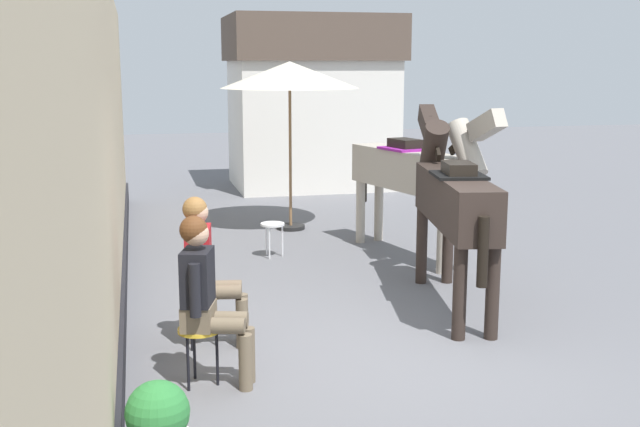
{
  "coord_description": "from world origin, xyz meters",
  "views": [
    {
      "loc": [
        -2.2,
        -6.45,
        2.55
      ],
      "look_at": [
        -0.4,
        1.2,
        1.05
      ],
      "focal_mm": 44.22,
      "sensor_mm": 36.0,
      "label": 1
    }
  ],
  "objects_px": {
    "saddled_horse_far": "(414,171)",
    "saddled_horse_near": "(453,198)",
    "spare_stool_white": "(273,228)",
    "seated_visitor_near": "(206,292)",
    "cafe_parasol": "(290,76)",
    "seated_visitor_far": "(206,264)"
  },
  "relations": [
    {
      "from": "saddled_horse_near",
      "to": "spare_stool_white",
      "type": "height_order",
      "value": "saddled_horse_near"
    },
    {
      "from": "saddled_horse_near",
      "to": "cafe_parasol",
      "type": "distance_m",
      "value": 4.49
    },
    {
      "from": "seated_visitor_near",
      "to": "cafe_parasol",
      "type": "distance_m",
      "value": 6.3
    },
    {
      "from": "saddled_horse_near",
      "to": "spare_stool_white",
      "type": "distance_m",
      "value": 3.02
    },
    {
      "from": "cafe_parasol",
      "to": "saddled_horse_far",
      "type": "bearing_deg",
      "value": -60.39
    },
    {
      "from": "seated_visitor_near",
      "to": "saddled_horse_far",
      "type": "bearing_deg",
      "value": 50.1
    },
    {
      "from": "seated_visitor_far",
      "to": "seated_visitor_near",
      "type": "bearing_deg",
      "value": -95.08
    },
    {
      "from": "saddled_horse_near",
      "to": "seated_visitor_near",
      "type": "bearing_deg",
      "value": -149.84
    },
    {
      "from": "saddled_horse_far",
      "to": "saddled_horse_near",
      "type": "bearing_deg",
      "value": -98.9
    },
    {
      "from": "spare_stool_white",
      "to": "saddled_horse_far",
      "type": "bearing_deg",
      "value": -13.94
    },
    {
      "from": "seated_visitor_far",
      "to": "cafe_parasol",
      "type": "xyz_separation_m",
      "value": [
        1.74,
        4.91,
        1.59
      ]
    },
    {
      "from": "seated_visitor_near",
      "to": "saddled_horse_near",
      "type": "bearing_deg",
      "value": 30.16
    },
    {
      "from": "seated_visitor_near",
      "to": "saddled_horse_near",
      "type": "height_order",
      "value": "saddled_horse_near"
    },
    {
      "from": "seated_visitor_far",
      "to": "saddled_horse_near",
      "type": "distance_m",
      "value": 2.76
    },
    {
      "from": "seated_visitor_far",
      "to": "cafe_parasol",
      "type": "height_order",
      "value": "cafe_parasol"
    },
    {
      "from": "seated_visitor_near",
      "to": "saddled_horse_near",
      "type": "distance_m",
      "value": 3.18
    },
    {
      "from": "saddled_horse_near",
      "to": "cafe_parasol",
      "type": "bearing_deg",
      "value": 102.09
    },
    {
      "from": "spare_stool_white",
      "to": "seated_visitor_near",
      "type": "bearing_deg",
      "value": -106.82
    },
    {
      "from": "seated_visitor_near",
      "to": "seated_visitor_far",
      "type": "xyz_separation_m",
      "value": [
        0.08,
        0.91,
        0.0
      ]
    },
    {
      "from": "saddled_horse_far",
      "to": "seated_visitor_near",
      "type": "bearing_deg",
      "value": -129.9
    },
    {
      "from": "saddled_horse_far",
      "to": "spare_stool_white",
      "type": "xyz_separation_m",
      "value": [
        -1.81,
        0.45,
        -0.76
      ]
    },
    {
      "from": "cafe_parasol",
      "to": "spare_stool_white",
      "type": "bearing_deg",
      "value": -108.77
    }
  ]
}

